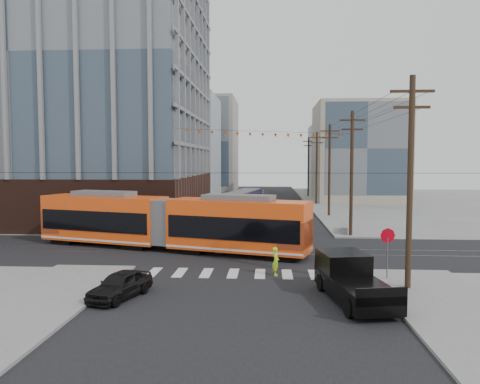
% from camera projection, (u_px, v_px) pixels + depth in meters
% --- Properties ---
extents(ground, '(160.00, 160.00, 0.00)m').
position_uv_depth(ground, '(249.00, 263.00, 30.71)').
color(ground, slate).
extents(office_building, '(30.00, 25.00, 28.60)m').
position_uv_depth(office_building, '(68.00, 95.00, 54.01)').
color(office_building, '#381E16').
rests_on(office_building, ground).
extents(bg_bldg_nw_near, '(18.00, 16.00, 18.00)m').
position_uv_depth(bg_bldg_nw_near, '(166.00, 148.00, 82.94)').
color(bg_bldg_nw_near, '#8C99A5').
rests_on(bg_bldg_nw_near, ground).
extents(bg_bldg_ne_near, '(14.00, 14.00, 16.00)m').
position_uv_depth(bg_bldg_ne_near, '(358.00, 153.00, 76.98)').
color(bg_bldg_ne_near, gray).
rests_on(bg_bldg_ne_near, ground).
extents(bg_bldg_nw_far, '(16.00, 18.00, 20.00)m').
position_uv_depth(bg_bldg_nw_far, '(199.00, 145.00, 102.60)').
color(bg_bldg_nw_far, gray).
rests_on(bg_bldg_nw_far, ground).
extents(bg_bldg_ne_far, '(16.00, 16.00, 14.00)m').
position_uv_depth(bg_bldg_ne_far, '(350.00, 159.00, 96.83)').
color(bg_bldg_ne_far, '#8C99A5').
rests_on(bg_bldg_ne_far, ground).
extents(utility_pole_near, '(0.30, 0.30, 11.00)m').
position_uv_depth(utility_pole_near, '(410.00, 184.00, 23.84)').
color(utility_pole_near, black).
rests_on(utility_pole_near, ground).
extents(utility_pole_far, '(0.30, 0.30, 11.00)m').
position_uv_depth(utility_pole_far, '(308.00, 167.00, 85.58)').
color(utility_pole_far, black).
rests_on(utility_pole_far, ground).
extents(streetcar, '(21.40, 9.17, 4.13)m').
position_uv_depth(streetcar, '(168.00, 222.00, 35.08)').
color(streetcar, '#F54B0F').
rests_on(streetcar, ground).
extents(city_bus, '(4.36, 11.47, 3.18)m').
position_uv_depth(city_bus, '(243.00, 203.00, 56.37)').
color(city_bus, black).
rests_on(city_bus, ground).
extents(pickup_truck, '(3.26, 6.42, 2.08)m').
position_uv_depth(pickup_truck, '(355.00, 281.00, 22.07)').
color(pickup_truck, black).
rests_on(pickup_truck, ground).
extents(black_sedan, '(2.72, 4.22, 1.34)m').
position_uv_depth(black_sedan, '(120.00, 285.00, 22.74)').
color(black_sedan, black).
rests_on(black_sedan, ground).
extents(parked_car_silver, '(1.73, 4.26, 1.38)m').
position_uv_depth(parked_car_silver, '(198.00, 222.00, 46.16)').
color(parked_car_silver, '#A1A4AA').
rests_on(parked_car_silver, ground).
extents(parked_car_white, '(2.49, 4.51, 1.24)m').
position_uv_depth(parked_car_white, '(203.00, 218.00, 49.21)').
color(parked_car_white, silver).
rests_on(parked_car_white, ground).
extents(parked_car_grey, '(2.48, 4.95, 1.34)m').
position_uv_depth(parked_car_grey, '(213.00, 213.00, 54.13)').
color(parked_car_grey, '#555657').
rests_on(parked_car_grey, ground).
extents(pedestrian, '(0.41, 0.62, 1.67)m').
position_uv_depth(pedestrian, '(276.00, 261.00, 27.24)').
color(pedestrian, '#BBF921').
rests_on(pedestrian, ground).
extents(stop_sign, '(0.96, 0.96, 2.77)m').
position_uv_depth(stop_sign, '(387.00, 256.00, 26.03)').
color(stop_sign, '#AB000F').
rests_on(stop_sign, ground).
extents(jersey_barrier, '(1.44, 3.85, 0.75)m').
position_uv_depth(jersey_barrier, '(344.00, 229.00, 43.27)').
color(jersey_barrier, gray).
rests_on(jersey_barrier, ground).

